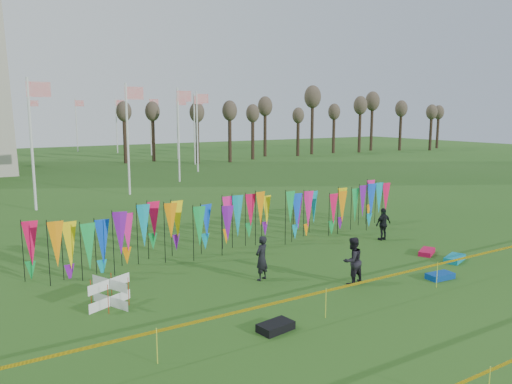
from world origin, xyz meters
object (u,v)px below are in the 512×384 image
kite_bag_teal (455,259)px  person_mid (352,261)px  kite_bag_red (427,252)px  person_right (383,224)px  kite_bag_blue (440,276)px  box_kite (110,293)px  person_left (262,258)px  kite_bag_black (276,327)px

kite_bag_teal → person_mid: bearing=178.2°
kite_bag_red → kite_bag_teal: (0.13, -1.27, 0.01)m
person_right → kite_bag_blue: size_ratio=1.54×
person_right → kite_bag_teal: 4.02m
box_kite → kite_bag_teal: (13.16, -2.50, -0.34)m
person_left → person_mid: size_ratio=0.97×
person_left → kite_bag_black: 4.28m
kite_bag_black → person_left: bearing=63.0°
person_left → person_mid: person_mid is taller
box_kite → kite_bag_red: 13.10m
person_left → kite_bag_teal: 8.17m
person_right → kite_bag_black: (-9.80, -5.57, -0.65)m
kite_bag_red → kite_bag_black: bearing=-163.4°
person_mid → kite_bag_teal: size_ratio=1.47×
kite_bag_red → person_mid: bearing=-168.0°
person_right → kite_bag_blue: person_right is taller
kite_bag_red → kite_bag_black: 10.06m
person_left → kite_bag_teal: person_left is taller
person_mid → kite_bag_red: size_ratio=1.55×
person_left → kite_bag_black: bearing=40.3°
kite_bag_blue → kite_bag_black: kite_bag_black is taller
box_kite → kite_bag_black: 5.34m
box_kite → person_left: bearing=-3.6°
kite_bag_blue → kite_bag_teal: (2.29, 1.11, 0.01)m
person_mid → kite_bag_red: (5.24, 1.11, -0.74)m
person_right → kite_bag_black: bearing=28.4°
kite_bag_blue → kite_bag_teal: 2.54m
kite_bag_teal → person_left: bearing=164.6°
kite_bag_blue → kite_bag_teal: kite_bag_teal is taller
box_kite → person_left: 5.34m
person_mid → person_right: (5.41, 3.81, -0.07)m
box_kite → person_left: size_ratio=0.56×
kite_bag_black → kite_bag_teal: kite_bag_black is taller
box_kite → kite_bag_teal: box_kite is taller
kite_bag_blue → kite_bag_black: bearing=-176.2°
kite_bag_blue → person_right: bearing=65.4°
person_left → person_mid: bearing=118.4°
kite_bag_blue → kite_bag_black: size_ratio=1.01×
kite_bag_blue → kite_bag_black: 7.49m
kite_bag_blue → box_kite: bearing=161.6°
person_mid → kite_bag_blue: size_ratio=1.68×
person_right → kite_bag_black: 11.29m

